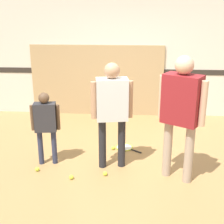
% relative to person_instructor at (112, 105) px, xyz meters
% --- Properties ---
extents(ground_plane, '(16.00, 16.00, 0.00)m').
position_rel_person_instructor_xyz_m(ground_plane, '(0.17, 0.13, -1.03)').
color(ground_plane, '#A87F4C').
extents(wall_back, '(16.00, 0.07, 3.20)m').
position_rel_person_instructor_xyz_m(wall_back, '(0.17, 2.60, 0.57)').
color(wall_back, silver).
rests_on(wall_back, ground_plane).
extents(wall_panel, '(3.03, 0.05, 1.62)m').
position_rel_person_instructor_xyz_m(wall_panel, '(-0.51, 2.54, -0.22)').
color(wall_panel, tan).
rests_on(wall_panel, ground_plane).
extents(person_instructor, '(0.63, 0.33, 1.67)m').
position_rel_person_instructor_xyz_m(person_instructor, '(0.00, 0.00, 0.00)').
color(person_instructor, '#232328').
rests_on(person_instructor, ground_plane).
extents(person_student_left, '(0.45, 0.23, 1.19)m').
position_rel_person_instructor_xyz_m(person_student_left, '(-1.04, 0.03, -0.29)').
color(person_student_left, '#2D334C').
rests_on(person_student_left, ground_plane).
extents(person_student_right, '(0.60, 0.51, 1.82)m').
position_rel_person_instructor_xyz_m(person_student_right, '(0.98, -0.30, 0.10)').
color(person_student_right, tan).
rests_on(person_student_right, ground_plane).
extents(racket_spare_on_floor, '(0.53, 0.44, 0.03)m').
position_rel_person_instructor_xyz_m(racket_spare_on_floor, '(0.19, 0.69, -1.02)').
color(racket_spare_on_floor, '#C6D838').
rests_on(racket_spare_on_floor, ground_plane).
extents(tennis_ball_near_instructor, '(0.07, 0.07, 0.07)m').
position_rel_person_instructor_xyz_m(tennis_ball_near_instructor, '(-0.08, -0.31, -1.00)').
color(tennis_ball_near_instructor, '#CCE038').
rests_on(tennis_ball_near_instructor, ground_plane).
extents(tennis_ball_by_spare_racket, '(0.07, 0.07, 0.07)m').
position_rel_person_instructor_xyz_m(tennis_ball_by_spare_racket, '(-0.02, 0.60, -1.00)').
color(tennis_ball_by_spare_racket, '#CCE038').
rests_on(tennis_ball_by_spare_racket, ground_plane).
extents(tennis_ball_stray_left, '(0.07, 0.07, 0.07)m').
position_rel_person_instructor_xyz_m(tennis_ball_stray_left, '(-0.57, -0.44, -1.00)').
color(tennis_ball_stray_left, '#CCE038').
rests_on(tennis_ball_stray_left, ground_plane).
extents(tennis_ball_stray_right, '(0.07, 0.07, 0.07)m').
position_rel_person_instructor_xyz_m(tennis_ball_stray_right, '(-1.15, -0.24, -1.00)').
color(tennis_ball_stray_right, '#CCE038').
rests_on(tennis_ball_stray_right, ground_plane).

